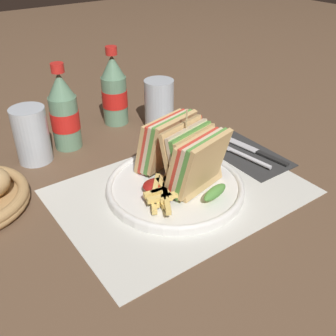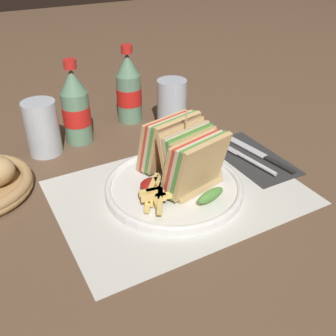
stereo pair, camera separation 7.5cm
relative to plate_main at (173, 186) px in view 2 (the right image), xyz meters
The scene contains 13 objects.
ground_plane 0.01m from the plate_main, 26.79° to the right, with size 4.00×4.00×0.00m, color brown.
placemat 0.02m from the plate_main, 62.54° to the right, with size 0.45×0.33×0.00m.
plate_main is the anchor object (origin of this frame).
club_sandwich 0.07m from the plate_main, ahead, with size 0.13×0.20×0.15m.
fries_pile 0.06m from the plate_main, 147.93° to the right, with size 0.08×0.10×0.02m.
ketchup_blob 0.05m from the plate_main, behind, with size 0.05×0.04×0.02m.
napkin 0.21m from the plate_main, ahead, with size 0.11×0.21×0.00m.
fork 0.19m from the plate_main, ahead, with size 0.04×0.17×0.01m.
knife 0.23m from the plate_main, ahead, with size 0.04×0.20×0.00m.
coke_bottle_near 0.31m from the plate_main, 108.22° to the left, with size 0.06×0.06×0.19m.
coke_bottle_far 0.34m from the plate_main, 79.95° to the left, with size 0.06×0.06×0.19m.
glass_near 0.28m from the plate_main, 61.33° to the left, with size 0.07×0.07×0.12m.
glass_far 0.32m from the plate_main, 123.53° to the left, with size 0.07×0.07×0.12m.
Camera 2 is at (-0.31, -0.53, 0.44)m, focal length 42.00 mm.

